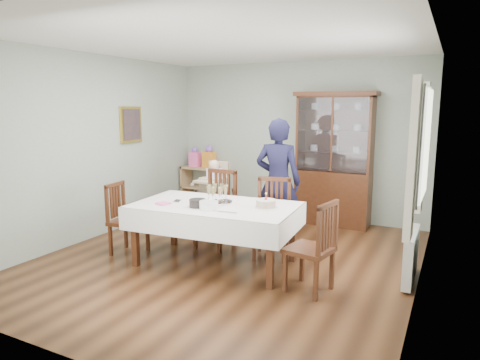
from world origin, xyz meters
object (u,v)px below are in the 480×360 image
Objects in this scene: chair_end_left at (128,233)px; high_chair at (215,203)px; sideboard at (205,187)px; chair_far_right at (272,234)px; birthday_cake at (266,204)px; gift_bag_pink at (195,158)px; dining_table at (215,234)px; chair_end_right at (310,265)px; china_cabinet at (334,157)px; champagne_tray at (217,197)px; gift_bag_orange at (209,158)px; woman at (278,182)px; chair_far_left at (215,225)px.

chair_end_left is 1.55m from high_chair.
chair_far_right is at bearing -41.33° from sideboard.
gift_bag_pink is (-2.52, 2.37, 0.16)m from birthday_cake.
dining_table is 2.11× the size of chair_end_right.
champagne_tray is (-0.83, -2.39, -0.29)m from china_cabinet.
gift_bag_pink reaches higher than sideboard.
high_chair reaches higher than sideboard.
gift_bag_orange is at bearing 132.87° from birthday_cake.
china_cabinet is 2.13× the size of chair_far_right.
chair_far_right is 2.92m from gift_bag_orange.
woman reaches higher than chair_far_right.
sideboard is 0.80× the size of high_chair.
high_chair is at bearing -25.90° from chair_end_left.
sideboard is at bearing -121.92° from chair_end_right.
sideboard is at bearing 132.74° from high_chair.
high_chair is 2.65× the size of gift_bag_orange.
china_cabinet is at bearing -159.27° from chair_end_right.
chair_end_right is at bearing -59.30° from chair_far_right.
chair_end_right is 2.57m from high_chair.
gift_bag_pink is (-2.41, 1.92, 0.66)m from chair_far_right.
gift_bag_pink is (-1.55, 1.90, 0.65)m from chair_far_left.
china_cabinet reaches higher than champagne_tray.
birthday_cake is (0.97, -0.47, 0.49)m from chair_far_left.
high_chair is at bearing -52.56° from sideboard.
chair_far_right is at bearing -124.97° from chair_end_right.
china_cabinet is at bearing 70.84° from champagne_tray.
champagne_tray is (-0.54, -0.46, 0.53)m from chair_far_right.
champagne_tray is (-1.32, 0.33, 0.54)m from chair_end_right.
birthday_cake is (-0.67, 0.35, 0.52)m from chair_end_right.
chair_far_right is at bearing 103.50° from birthday_cake.
birthday_cake is 3.23m from gift_bag_orange.
china_cabinet is 3.46m from chair_end_left.
gift_bag_orange is (-1.56, 2.47, 0.60)m from dining_table.
birthday_cake is (2.32, -2.39, 0.41)m from sideboard.
china_cabinet is 2.54m from champagne_tray.
gift_bag_pink is (-3.19, 2.71, 0.67)m from chair_end_right.
gift_bag_orange is at bearing 0.00° from gift_bag_pink.
chair_far_right is at bearing -75.15° from chair_end_left.
chair_end_right is 3.65× the size of birthday_cake.
chair_end_right is 0.55× the size of woman.
china_cabinet reaches higher than gift_bag_orange.
birthday_cake is (-0.18, -2.37, -0.31)m from china_cabinet.
birthday_cake is at bearing -88.87° from chair_end_left.
dining_table is 5.61× the size of champagne_tray.
gift_bag_orange is (0.32, 0.00, 0.02)m from gift_bag_pink.
woman is (0.70, 0.56, 0.58)m from chair_far_left.
gift_bag_orange reaches higher than gift_bag_pink.
gift_bag_orange is at bearing 179.96° from china_cabinet.
woman reaches higher than dining_table.
chair_end_right is 2.63× the size of gift_bag_pink.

